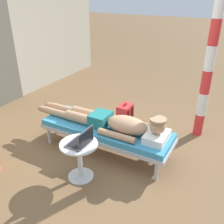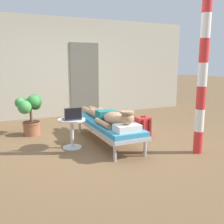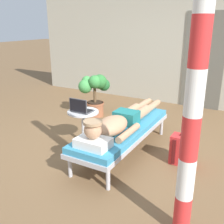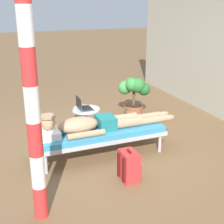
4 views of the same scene
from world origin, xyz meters
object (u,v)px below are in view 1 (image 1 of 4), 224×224
laptop (82,141)px  porch_post (210,58)px  lounge_chair (106,131)px  backpack (125,116)px  side_table (79,155)px  person_reclining (112,122)px

laptop → porch_post: 2.26m
lounge_chair → laptop: size_ratio=6.43×
backpack → lounge_chair: bearing=-173.0°
backpack → laptop: bearing=-173.9°
side_table → laptop: 0.23m
lounge_chair → porch_post: 1.89m
laptop → backpack: bearing=6.1°
lounge_chair → porch_post: (1.17, -1.12, 0.96)m
person_reclining → side_table: bearing=171.9°
side_table → backpack: size_ratio=1.23×
laptop → backpack: size_ratio=0.73×
person_reclining → laptop: size_ratio=7.00×
person_reclining → side_table: 0.72m
side_table → porch_post: size_ratio=0.20×
lounge_chair → side_table: size_ratio=3.81×
lounge_chair → side_table: bearing=-179.3°
lounge_chair → porch_post: porch_post is taller
backpack → porch_post: bearing=-74.8°
lounge_chair → backpack: 0.85m
side_table → person_reclining: bearing=-8.1°
person_reclining → side_table: person_reclining is taller
laptop → backpack: (1.53, 0.16, -0.39)m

